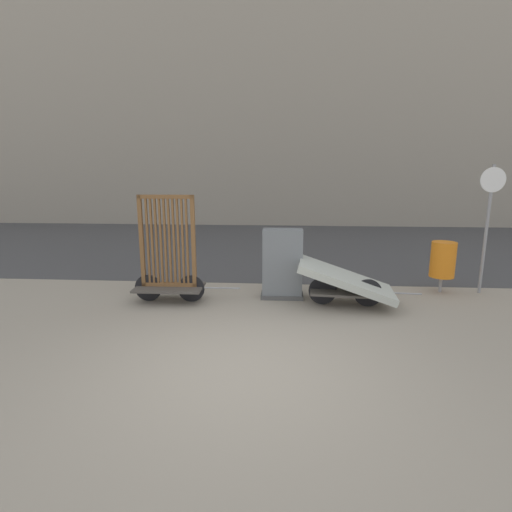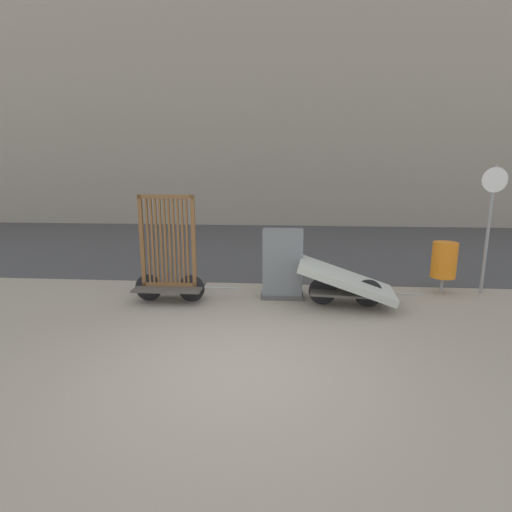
# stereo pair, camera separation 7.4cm
# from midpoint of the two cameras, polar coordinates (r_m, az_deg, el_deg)

# --- Properties ---
(ground_plane) EXTENTS (60.00, 60.00, 0.00)m
(ground_plane) POSITION_cam_midpoint_polar(r_m,az_deg,el_deg) (5.11, -1.99, -15.94)
(ground_plane) COLOR gray
(road_strip) EXTENTS (56.00, 9.47, 0.01)m
(road_strip) POSITION_cam_midpoint_polar(r_m,az_deg,el_deg) (13.31, 2.28, 1.67)
(road_strip) COLOR #424244
(road_strip) RESTS_ON ground_plane
(building_facade) EXTENTS (48.00, 4.00, 14.71)m
(building_facade) POSITION_cam_midpoint_polar(r_m,az_deg,el_deg) (20.43, 3.36, 26.07)
(building_facade) COLOR #9E9384
(building_facade) RESTS_ON ground_plane
(bike_cart_with_bedframe) EXTENTS (1.98, 0.74, 1.99)m
(bike_cart_with_bedframe) POSITION_cam_midpoint_polar(r_m,az_deg,el_deg) (7.54, -12.04, -1.18)
(bike_cart_with_bedframe) COLOR #4C4742
(bike_cart_with_bedframe) RESTS_ON ground_plane
(bike_cart_with_mattress) EXTENTS (2.22, 1.15, 0.82)m
(bike_cart_with_mattress) POSITION_cam_midpoint_polar(r_m,az_deg,el_deg) (7.38, 12.99, -3.60)
(bike_cart_with_mattress) COLOR #4C4742
(bike_cart_with_mattress) RESTS_ON ground_plane
(utility_cabinet) EXTENTS (0.81, 0.43, 1.33)m
(utility_cabinet) POSITION_cam_midpoint_polar(r_m,az_deg,el_deg) (7.62, 4.10, -1.45)
(utility_cabinet) COLOR #4C4C4C
(utility_cabinet) RESTS_ON ground_plane
(trash_bin) EXTENTS (0.48, 0.48, 1.03)m
(trash_bin) POSITION_cam_midpoint_polar(r_m,az_deg,el_deg) (8.76, 25.51, -0.53)
(trash_bin) COLOR gray
(trash_bin) RESTS_ON ground_plane
(sign_post) EXTENTS (0.47, 0.06, 2.52)m
(sign_post) POSITION_cam_midpoint_polar(r_m,az_deg,el_deg) (8.92, 30.66, 5.12)
(sign_post) COLOR gray
(sign_post) RESTS_ON ground_plane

